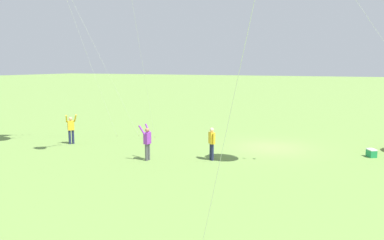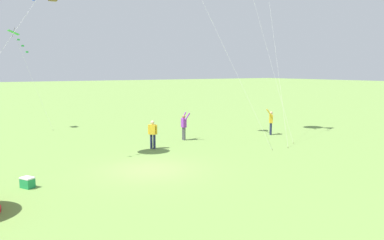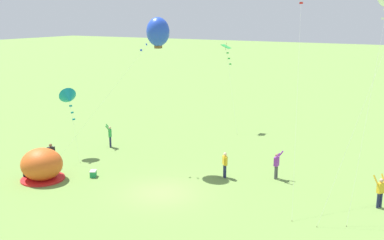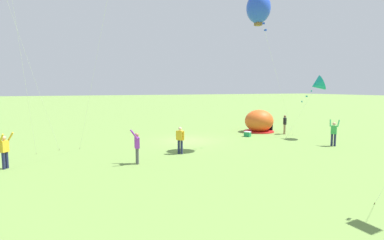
% 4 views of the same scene
% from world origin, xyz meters
% --- Properties ---
extents(ground_plane, '(300.00, 300.00, 0.00)m').
position_xyz_m(ground_plane, '(0.00, 0.00, 0.00)').
color(ground_plane, olive).
extents(popup_tent, '(2.81, 2.81, 2.10)m').
position_xyz_m(popup_tent, '(-8.01, -1.87, 1.00)').
color(popup_tent, '#D8591E').
rests_on(popup_tent, ground).
extents(cooler_box, '(0.58, 0.64, 0.44)m').
position_xyz_m(cooler_box, '(-5.45, 0.12, 0.22)').
color(cooler_box, '#1E8C4C').
rests_on(cooler_box, ground).
extents(person_watching_sky, '(0.68, 0.72, 1.89)m').
position_xyz_m(person_watching_sky, '(11.78, 4.12, 1.00)').
color(person_watching_sky, '#1E2347').
rests_on(person_watching_sky, ground).
extents(person_flying_kite, '(0.50, 0.68, 1.89)m').
position_xyz_m(person_flying_kite, '(5.28, 5.70, 1.00)').
color(person_flying_kite, '#4C4C51').
rests_on(person_flying_kite, ground).
extents(person_strolling, '(0.68, 0.72, 1.89)m').
position_xyz_m(person_strolling, '(-8.83, 6.05, 1.00)').
color(person_strolling, '#1E2347').
rests_on(person_strolling, ground).
extents(person_far_back, '(0.40, 0.52, 1.72)m').
position_xyz_m(person_far_back, '(-9.31, 0.20, 0.96)').
color(person_far_back, '#8C7251').
rests_on(person_far_back, ground).
extents(person_with_toddler, '(0.44, 0.45, 1.72)m').
position_xyz_m(person_with_toddler, '(2.23, 4.27, 0.96)').
color(person_with_toddler, '#1E2347').
rests_on(person_with_toddler, ground).
extents(kite_green, '(2.59, 2.46, 8.01)m').
position_xyz_m(kite_green, '(-3.43, 16.57, 7.32)').
color(kite_green, silver).
rests_on(kite_green, ground).
extents(kite_blue, '(7.40, 4.68, 10.35)m').
position_xyz_m(kite_blue, '(-3.13, 4.69, 9.36)').
color(kite_blue, silver).
rests_on(kite_blue, ground).
extents(kite_teal, '(2.81, 2.12, 5.18)m').
position_xyz_m(kite_teal, '(-10.09, 3.03, 4.42)').
color(kite_teal, silver).
rests_on(kite_teal, ground).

